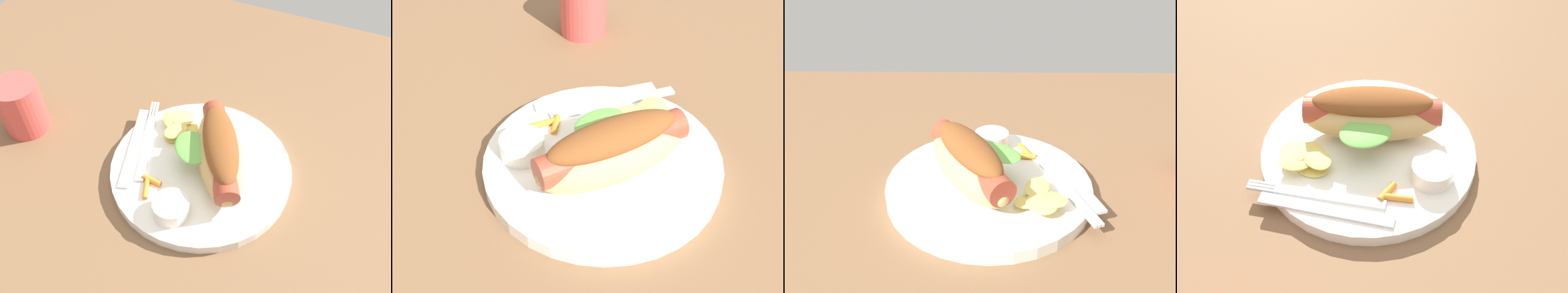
{
  "view_description": "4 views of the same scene",
  "coord_description": "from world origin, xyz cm",
  "views": [
    {
      "loc": [
        -12.15,
        35.27,
        48.87
      ],
      "look_at": [
        3.5,
        0.24,
        4.62
      ],
      "focal_mm": 39.05,
      "sensor_mm": 36.0,
      "label": 1
    },
    {
      "loc": [
        -37.94,
        2.06,
        40.79
      ],
      "look_at": [
        0.56,
        2.45,
        4.9
      ],
      "focal_mm": 48.27,
      "sensor_mm": 36.0,
      "label": 2
    },
    {
      "loc": [
        1.94,
        -41.72,
        31.01
      ],
      "look_at": [
        1.3,
        2.12,
        5.77
      ],
      "focal_mm": 37.81,
      "sensor_mm": 36.0,
      "label": 3
    },
    {
      "loc": [
        40.05,
        23.37,
        48.09
      ],
      "look_at": [
        4.16,
        2.42,
        4.31
      ],
      "focal_mm": 49.09,
      "sensor_mm": 36.0,
      "label": 4
    }
  ],
  "objects": [
    {
      "name": "hot_dog",
      "position": [
        0.23,
        -0.32,
        5.03
      ],
      "size": [
        13.8,
        17.58,
        6.61
      ],
      "rotation": [
        0.0,
        0.0,
        5.21
      ],
      "color": "tan",
      "rests_on": "plate"
    },
    {
      "name": "ground_plane",
      "position": [
        0.0,
        0.0,
        -0.9
      ],
      "size": [
        120.0,
        90.0,
        1.8
      ],
      "primitive_type": "cube",
      "color": "brown"
    },
    {
      "name": "fork",
      "position": [
        11.48,
        -0.17,
        1.8
      ],
      "size": [
        6.32,
        15.2,
        0.4
      ],
      "rotation": [
        0.0,
        0.0,
        5.05
      ],
      "color": "silver",
      "rests_on": "plate"
    },
    {
      "name": "sauce_ramekin",
      "position": [
        2.83,
        9.46,
        2.71
      ],
      "size": [
        4.79,
        4.79,
        2.21
      ],
      "primitive_type": "cylinder",
      "color": "white",
      "rests_on": "plate"
    },
    {
      "name": "carrot_garnish",
      "position": [
        7.45,
        6.93,
        1.97
      ],
      "size": [
        2.83,
        3.65,
        0.76
      ],
      "color": "orange",
      "rests_on": "plate"
    },
    {
      "name": "chips_pile",
      "position": [
        8.24,
        -4.12,
        2.69
      ],
      "size": [
        6.8,
        7.76,
        1.89
      ],
      "color": "#E5CE65",
      "rests_on": "plate"
    },
    {
      "name": "knife",
      "position": [
        12.76,
        1.62,
        1.78
      ],
      "size": [
        5.81,
        14.82,
        0.36
      ],
      "primitive_type": "cube",
      "rotation": [
        0.0,
        0.0,
        5.01
      ],
      "color": "silver",
      "rests_on": "plate"
    },
    {
      "name": "plate",
      "position": [
        2.39,
        0.86,
        0.8
      ],
      "size": [
        25.61,
        25.61,
        1.6
      ],
      "primitive_type": "cylinder",
      "color": "white",
      "rests_on": "ground_plane"
    }
  ]
}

